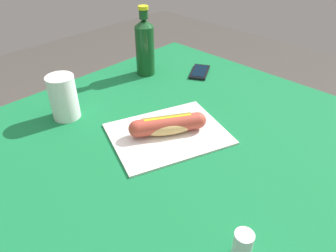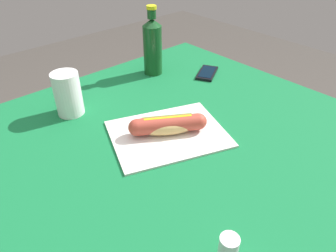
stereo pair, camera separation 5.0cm
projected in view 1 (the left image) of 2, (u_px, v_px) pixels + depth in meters
name	position (u px, v px, depth m)	size (l,w,h in m)	color
dining_table	(170.00, 168.00, 0.96)	(1.13, 1.02, 0.76)	brown
paper_wrapper	(168.00, 134.00, 0.90)	(0.32, 0.25, 0.01)	silver
hot_dog	(168.00, 125.00, 0.88)	(0.20, 0.14, 0.05)	#DBB26B
cell_phone	(200.00, 72.00, 1.23)	(0.14, 0.12, 0.01)	black
soda_bottle	(145.00, 46.00, 1.17)	(0.07, 0.07, 0.25)	#14471E
drinking_cup	(63.00, 97.00, 0.94)	(0.08, 0.08, 0.14)	white
salt_shaker	(242.00, 246.00, 0.56)	(0.04, 0.04, 0.07)	silver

